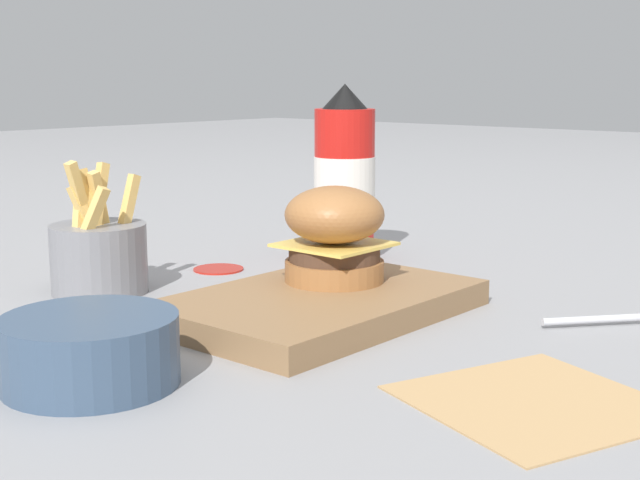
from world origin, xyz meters
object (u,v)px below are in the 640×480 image
ketchup_bottle (344,181)px  fries_basket (99,255)px  burger (334,233)px  side_bowl (90,348)px  serving_board (320,304)px

ketchup_bottle → fries_basket: ketchup_bottle is taller
burger → ketchup_bottle: ketchup_bottle is taller
side_bowl → ketchup_bottle: bearing=17.3°
fries_basket → side_bowl: 0.30m
serving_board → ketchup_bottle: 0.29m
burger → side_bowl: bearing=-177.2°
serving_board → fries_basket: (-0.08, 0.24, 0.03)m
fries_basket → burger: bearing=-61.1°
serving_board → fries_basket: size_ratio=2.09×
side_bowl → burger: bearing=2.8°
ketchup_bottle → fries_basket: size_ratio=1.53×
burger → fries_basket: bearing=118.9°
serving_board → burger: size_ratio=3.00×
fries_basket → side_bowl: (-0.18, -0.24, -0.01)m
serving_board → burger: 0.08m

